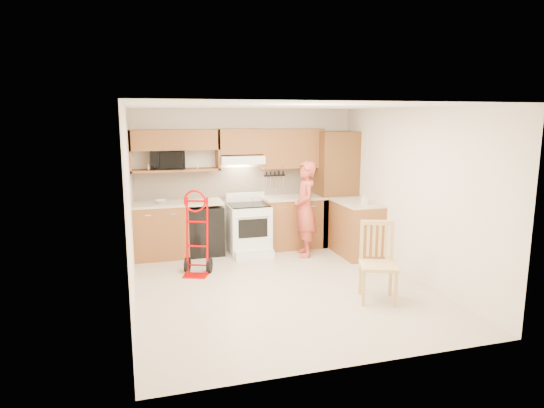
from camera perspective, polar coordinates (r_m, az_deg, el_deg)
name	(u,v)px	position (r m, az deg, el deg)	size (l,w,h in m)	color
floor	(282,287)	(6.76, 1.20, -10.05)	(4.00, 4.50, 0.02)	#C4B799
ceiling	(283,105)	(6.33, 1.29, 11.85)	(4.00, 4.50, 0.02)	white
wall_back	(245,179)	(8.58, -3.29, 3.05)	(4.00, 0.02, 2.50)	white
wall_front	(356,241)	(4.37, 10.18, -4.43)	(4.00, 0.02, 2.50)	white
wall_left	(129,207)	(6.14, -16.97, -0.40)	(0.02, 4.50, 2.50)	white
wall_right	(411,193)	(7.27, 16.54, 1.28)	(0.02, 4.50, 2.50)	white
backsplash	(245,182)	(8.56, -3.24, 2.70)	(3.92, 0.03, 0.55)	beige
lower_cab_left	(161,231)	(8.22, -13.34, -3.23)	(0.90, 0.60, 0.90)	brown
dishwasher	(205,230)	(8.29, -8.15, -3.11)	(0.60, 0.60, 0.85)	black
lower_cab_right	(293,223)	(8.65, 2.60, -2.27)	(1.14, 0.60, 0.90)	brown
countertop_left	(178,203)	(8.14, -11.37, 0.10)	(1.50, 0.63, 0.04)	#C0B69E
countertop_right	(294,197)	(8.56, 2.63, 0.80)	(1.14, 0.63, 0.04)	#C0B69E
cab_return_right	(356,229)	(8.26, 10.14, -3.04)	(0.60, 1.00, 0.90)	brown
countertop_return	(357,203)	(8.16, 10.24, 0.17)	(0.63, 1.00, 0.04)	#C0B69E
pantry_tall	(335,188)	(8.83, 7.68, 1.88)	(0.70, 0.60, 2.10)	brown
upper_cab_left	(174,140)	(8.15, -11.73, 7.61)	(1.50, 0.33, 0.34)	brown
upper_shelf_mw	(176,170)	(8.19, -11.60, 4.05)	(1.50, 0.33, 0.04)	brown
upper_cab_center	(240,141)	(8.32, -3.88, 7.58)	(0.76, 0.33, 0.44)	brown
upper_cab_right	(292,148)	(8.58, 2.39, 6.75)	(1.14, 0.33, 0.70)	brown
range_hood	(241,159)	(8.28, -3.75, 5.42)	(0.76, 0.46, 0.14)	white
knife_strip	(275,179)	(8.67, 0.35, 3.08)	(0.40, 0.05, 0.29)	black
microwave	(168,160)	(8.17, -12.49, 5.25)	(0.57, 0.39, 0.32)	black
range	(250,225)	(8.19, -2.72, -2.53)	(0.70, 0.92, 1.03)	white
person	(305,209)	(8.02, 4.05, -0.62)	(0.60, 0.39, 1.63)	#BB4634
hand_truck	(196,237)	(7.16, -9.20, -3.98)	(0.46, 0.42, 1.17)	#C00100
dining_chair	(378,263)	(6.26, 12.76, -6.94)	(0.46, 0.50, 1.03)	tan
soap_bottle	(365,199)	(7.89, 11.19, 0.60)	(0.08, 0.08, 0.18)	white
bowl	(162,201)	(8.11, -13.24, 0.31)	(0.20, 0.20, 0.05)	white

